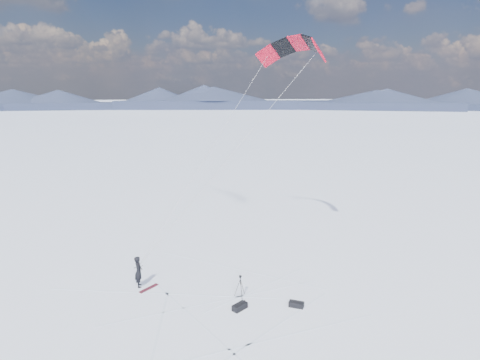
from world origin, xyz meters
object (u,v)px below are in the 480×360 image
object	(u,v)px
snowboard	(149,288)
gear_bag_b	(296,304)
tripod	(240,283)
snowkiter	(139,286)
gear_bag_a	(240,306)

from	to	relation	value
snowboard	gear_bag_b	size ratio (longest dim) A/B	1.57
tripod	gear_bag_b	xyz separation A→B (m)	(2.47, -1.99, -0.65)
gear_bag_b	snowboard	bearing A→B (deg)	-174.26
snowkiter	snowboard	xyz separation A→B (m)	(0.50, -0.45, 0.02)
tripod	gear_bag_a	world-z (taller)	tripod
snowkiter	gear_bag_a	world-z (taller)	snowkiter
gear_bag_b	gear_bag_a	bearing A→B (deg)	-155.51
snowkiter	gear_bag_b	xyz separation A→B (m)	(7.72, -4.98, 0.16)
tripod	snowkiter	bearing A→B (deg)	122.03
tripod	gear_bag_a	bearing A→B (deg)	-137.64
snowkiter	gear_bag_b	distance (m)	9.19
snowkiter	tripod	distance (m)	6.10
gear_bag_a	gear_bag_b	size ratio (longest dim) A/B	1.09
snowkiter	tripod	xyz separation A→B (m)	(5.25, -2.99, 0.81)
gear_bag_a	gear_bag_b	bearing A→B (deg)	-42.56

